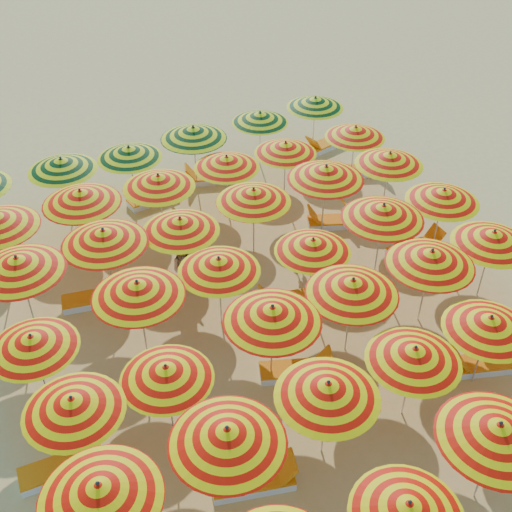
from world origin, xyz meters
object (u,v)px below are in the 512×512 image
object	(u,v)px
umbrella_23	(443,195)
umbrella_40	(260,117)
umbrella_24	(18,264)
lounger_15	(325,145)
umbrella_26	(180,225)
umbrella_29	(390,159)
beachgoer_a	(299,253)
umbrella_2	(408,509)
lounger_14	(209,178)
umbrella_28	(326,173)
lounger_4	(63,467)
lounger_11	(361,171)
umbrella_27	(254,196)
lounger_8	(96,298)
umbrella_6	(100,491)
umbrella_10	(490,323)
lounger_13	(154,197)
umbrella_18	(32,342)
umbrella_7	(227,436)
umbrella_15	(353,287)
umbrella_33	(227,162)
lounger_7	(416,248)
lounger_5	(297,371)
umbrella_21	(313,245)
umbrella_20	(219,265)
umbrella_38	(129,152)
lounger_2	(255,481)
beachgoer_b	(185,269)
lounger_3	(483,364)
umbrella_9	(414,355)
umbrella_41	(315,102)
umbrella_31	(81,197)
umbrella_35	(355,132)
umbrella_19	(138,289)
umbrella_39	(193,133)
umbrella_14	(272,314)
umbrella_25	(104,237)
umbrella_13	(166,373)
umbrella_16	(431,258)
umbrella_17	(493,238)
umbrella_34	(286,148)
umbrella_3	(498,431)
lounger_6	(290,301)
lounger_9	(333,222)
umbrella_8	(328,390)

from	to	relation	value
umbrella_23	umbrella_40	world-z (taller)	umbrella_23
umbrella_24	lounger_15	bearing A→B (deg)	21.29
lounger_15	umbrella_26	bearing A→B (deg)	18.95
umbrella_29	beachgoer_a	distance (m)	4.43
umbrella_2	lounger_14	xyz separation A→B (m)	(2.64, 13.98, -1.73)
umbrella_28	lounger_4	bearing A→B (deg)	-153.15
lounger_11	umbrella_24	bearing A→B (deg)	-144.73
umbrella_27	lounger_14	distance (m)	4.74
umbrella_2	umbrella_28	distance (m)	10.61
lounger_8	umbrella_6	bearing A→B (deg)	-92.29
umbrella_10	lounger_13	world-z (taller)	umbrella_10
umbrella_18	umbrella_24	distance (m)	2.56
umbrella_7	umbrella_15	world-z (taller)	umbrella_7
umbrella_33	lounger_13	bearing A→B (deg)	135.79
umbrella_28	lounger_7	bearing A→B (deg)	-49.00
lounger_5	beachgoer_a	bearing A→B (deg)	81.39
umbrella_33	lounger_14	bearing A→B (deg)	82.56
umbrella_21	lounger_11	size ratio (longest dim) A/B	1.21
umbrella_20	umbrella_38	size ratio (longest dim) A/B	0.94
umbrella_27	lounger_2	bearing A→B (deg)	-117.51
umbrella_38	beachgoer_b	world-z (taller)	umbrella_38
lounger_3	lounger_11	bearing A→B (deg)	-86.86
umbrella_15	umbrella_9	bearing A→B (deg)	-89.61
umbrella_15	umbrella_29	world-z (taller)	umbrella_15
umbrella_9	lounger_5	world-z (taller)	umbrella_9
umbrella_41	lounger_13	world-z (taller)	umbrella_41
umbrella_29	lounger_4	bearing A→B (deg)	-157.97
umbrella_38	umbrella_20	bearing A→B (deg)	-89.28
umbrella_31	umbrella_35	xyz separation A→B (m)	(9.33, -0.06, -0.19)
umbrella_19	lounger_15	bearing A→B (deg)	35.21
umbrella_6	umbrella_39	xyz separation A→B (m)	(6.63, 11.28, 0.02)
umbrella_14	lounger_14	size ratio (longest dim) A/B	1.37
umbrella_25	lounger_8	size ratio (longest dim) A/B	1.65
umbrella_13	umbrella_16	bearing A→B (deg)	1.89
umbrella_14	lounger_3	distance (m)	5.55
umbrella_17	umbrella_27	bearing A→B (deg)	134.64
lounger_8	lounger_5	bearing A→B (deg)	-42.16
umbrella_34	umbrella_41	size ratio (longest dim) A/B	0.82
umbrella_14	umbrella_33	world-z (taller)	umbrella_14
umbrella_9	umbrella_2	bearing A→B (deg)	-130.47
umbrella_3	umbrella_41	size ratio (longest dim) A/B	0.91
umbrella_13	umbrella_29	world-z (taller)	umbrella_29
umbrella_10	beachgoer_a	world-z (taller)	umbrella_10
lounger_6	lounger_15	xyz separation A→B (m)	(5.69, 7.05, 0.00)
umbrella_34	lounger_9	size ratio (longest dim) A/B	1.22
umbrella_14	umbrella_20	world-z (taller)	umbrella_14
umbrella_15	beachgoer_a	size ratio (longest dim) A/B	2.18
lounger_4	umbrella_25	bearing A→B (deg)	64.77
umbrella_8	lounger_8	world-z (taller)	umbrella_8
umbrella_7	lounger_4	distance (m)	4.06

